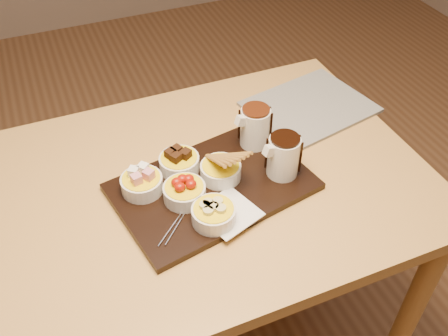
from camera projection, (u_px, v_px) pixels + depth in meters
name	position (u px, v px, depth m)	size (l,w,h in m)	color
dining_table	(189.00, 211.00, 1.30)	(1.20, 0.80, 0.75)	tan
serving_board	(213.00, 187.00, 1.21)	(0.46, 0.30, 0.02)	black
napkin	(229.00, 213.00, 1.14)	(0.12, 0.12, 0.00)	white
bowl_marshmallows	(142.00, 184.00, 1.18)	(0.10, 0.10, 0.04)	silver
bowl_cake	(179.00, 163.00, 1.23)	(0.10, 0.10, 0.04)	silver
bowl_strawberries	(185.00, 193.00, 1.16)	(0.10, 0.10, 0.04)	silver
bowl_biscotti	(221.00, 171.00, 1.21)	(0.10, 0.10, 0.04)	silver
bowl_bananas	(214.00, 215.00, 1.11)	(0.10, 0.10, 0.04)	silver
pitcher_dark_chocolate	(283.00, 157.00, 1.20)	(0.08, 0.08, 0.11)	silver
pitcher_milk_chocolate	(255.00, 127.00, 1.28)	(0.08, 0.08, 0.11)	silver
fondue_skewers	(187.00, 205.00, 1.15)	(0.26, 0.03, 0.01)	silver
newspaper	(310.00, 107.00, 1.46)	(0.34, 0.27, 0.01)	beige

